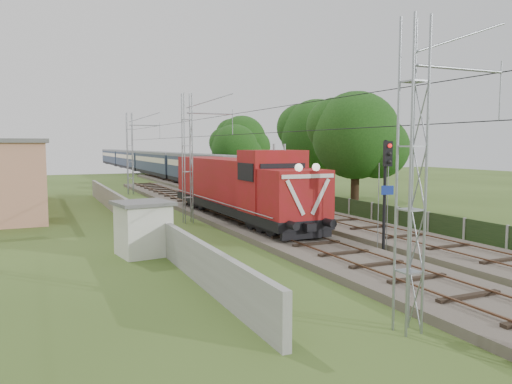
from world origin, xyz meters
name	(u,v)px	position (x,y,z in m)	size (l,w,h in m)	color
ground	(335,258)	(0.00, 0.00, 0.00)	(140.00, 140.00, 0.00)	#3B521E
track_main	(266,229)	(0.00, 7.00, 0.18)	(4.20, 70.00, 0.45)	#6B6054
track_side	(254,201)	(5.00, 20.00, 0.18)	(4.20, 80.00, 0.45)	#6B6054
catenary	(188,158)	(-2.95, 12.00, 4.05)	(3.31, 70.00, 8.00)	gray
boundary_wall	(131,214)	(-6.50, 12.00, 0.75)	(0.25, 40.00, 1.50)	#9E9E99
fence	(429,223)	(8.00, 3.00, 0.60)	(0.12, 32.00, 1.20)	black
locomotive	(239,186)	(0.00, 11.01, 2.30)	(3.09, 17.65, 4.48)	black
coach_rake	(143,160)	(5.00, 65.48, 2.37)	(2.81, 83.91, 3.25)	black
signal_post	(386,176)	(2.61, -0.05, 3.48)	(0.55, 0.44, 5.06)	black
relay_hut	(143,228)	(-7.40, 3.92, 1.20)	(2.63, 2.63, 2.39)	silver
tree_a	(357,136)	(10.12, 12.79, 5.48)	(6.77, 6.45, 8.78)	#322214
tree_b	(318,136)	(12.56, 22.37, 5.68)	(7.02, 6.69, 9.10)	#322214
tree_c	(235,148)	(9.16, 34.55, 4.49)	(5.55, 5.29, 7.19)	#322214
tree_d	(243,140)	(14.37, 44.99, 5.52)	(6.83, 6.50, 8.85)	#322214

